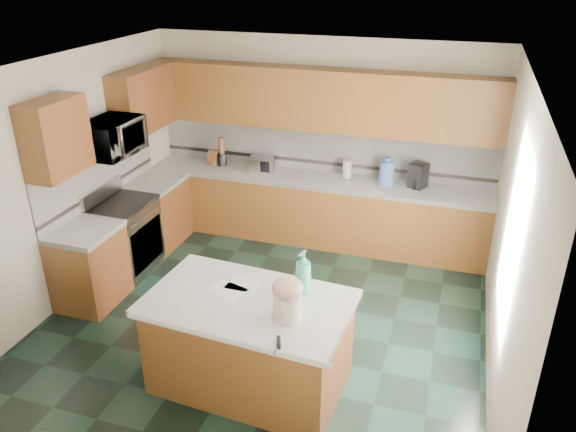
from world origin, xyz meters
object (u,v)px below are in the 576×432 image
(coffee_maker, at_px, (418,175))
(island_top, at_px, (248,303))
(island_base, at_px, (250,346))
(soap_bottle_island, at_px, (303,272))
(knife_block, at_px, (213,158))
(treat_jar, at_px, (288,305))
(toaster_oven, at_px, (262,164))

(coffee_maker, bearing_deg, island_top, -85.28)
(island_base, distance_m, soap_bottle_island, 0.85)
(knife_block, bearing_deg, island_top, -49.40)
(coffee_maker, bearing_deg, soap_bottle_island, -79.34)
(island_base, height_order, treat_jar, treat_jar)
(knife_block, xyz_separation_m, toaster_oven, (0.74, 0.00, -0.01))
(treat_jar, relative_size, coffee_maker, 0.78)
(knife_block, relative_size, toaster_oven, 0.64)
(treat_jar, bearing_deg, coffee_maker, 94.41)
(knife_block, bearing_deg, toaster_oven, 11.12)
(treat_jar, height_order, knife_block, treat_jar)
(island_top, height_order, soap_bottle_island, soap_bottle_island)
(island_base, bearing_deg, coffee_maker, 73.62)
(island_top, bearing_deg, knife_block, 123.33)
(treat_jar, distance_m, soap_bottle_island, 0.43)
(knife_block, distance_m, coffee_maker, 2.83)
(island_top, distance_m, treat_jar, 0.46)
(island_base, bearing_deg, toaster_oven, 111.69)
(toaster_oven, xyz_separation_m, coffee_maker, (2.10, 0.03, 0.07))
(treat_jar, distance_m, knife_block, 3.81)
(island_base, xyz_separation_m, island_top, (0.00, 0.00, 0.46))
(island_base, xyz_separation_m, toaster_oven, (-0.97, 3.02, 0.59))
(treat_jar, distance_m, toaster_oven, 3.46)
(island_top, xyz_separation_m, toaster_oven, (-0.97, 3.02, 0.13))
(island_base, height_order, knife_block, knife_block)
(toaster_oven, bearing_deg, knife_block, 168.03)
(soap_bottle_island, bearing_deg, coffee_maker, 92.98)
(toaster_oven, bearing_deg, island_top, -84.12)
(treat_jar, height_order, toaster_oven, treat_jar)
(treat_jar, relative_size, toaster_oven, 0.76)
(knife_block, bearing_deg, soap_bottle_island, -41.19)
(toaster_oven, relative_size, coffee_maker, 1.02)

